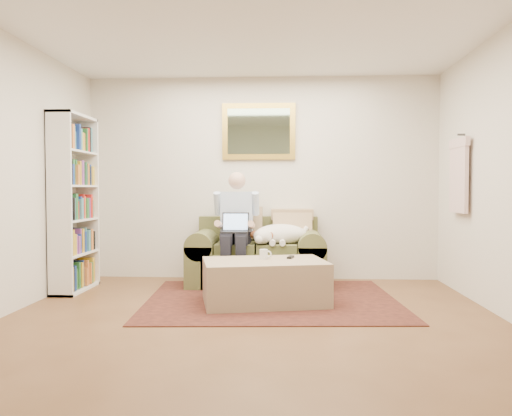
# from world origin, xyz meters

# --- Properties ---
(room_shell) EXTENTS (4.51, 5.00, 2.61)m
(room_shell) POSITION_xyz_m (0.00, 0.35, 1.30)
(room_shell) COLOR brown
(room_shell) RESTS_ON ground
(rug) EXTENTS (2.70, 2.22, 0.01)m
(rug) POSITION_xyz_m (0.16, 1.22, 0.01)
(rug) COLOR black
(rug) RESTS_ON room_shell
(sofa) EXTENTS (1.62, 0.83, 0.97)m
(sofa) POSITION_xyz_m (-0.04, 2.05, 0.28)
(sofa) COLOR brown
(sofa) RESTS_ON room_shell
(seated_man) EXTENTS (0.54, 0.76, 1.37)m
(seated_man) POSITION_xyz_m (-0.28, 1.91, 0.68)
(seated_man) COLOR #8CAAD8
(seated_man) RESTS_ON sofa
(laptop) EXTENTS (0.32, 0.25, 0.23)m
(laptop) POSITION_xyz_m (-0.28, 1.84, 0.72)
(laptop) COLOR black
(laptop) RESTS_ON seated_man
(sleeping_dog) EXTENTS (0.67, 0.42, 0.25)m
(sleeping_dog) POSITION_xyz_m (0.25, 1.97, 0.62)
(sleeping_dog) COLOR white
(sleeping_dog) RESTS_ON sofa
(ottoman) EXTENTS (1.34, 1.01, 0.44)m
(ottoman) POSITION_xyz_m (0.09, 1.05, 0.22)
(ottoman) COLOR tan
(ottoman) RESTS_ON room_shell
(coffee_mug) EXTENTS (0.08, 0.08, 0.10)m
(coffee_mug) POSITION_xyz_m (0.08, 1.14, 0.49)
(coffee_mug) COLOR white
(coffee_mug) RESTS_ON ottoman
(tv_remote) EXTENTS (0.08, 0.16, 0.02)m
(tv_remote) POSITION_xyz_m (0.36, 1.23, 0.45)
(tv_remote) COLOR black
(tv_remote) RESTS_ON ottoman
(bookshelf) EXTENTS (0.28, 0.80, 2.00)m
(bookshelf) POSITION_xyz_m (-2.10, 1.60, 1.00)
(bookshelf) COLOR white
(bookshelf) RESTS_ON room_shell
(wall_mirror) EXTENTS (0.94, 0.04, 0.72)m
(wall_mirror) POSITION_xyz_m (-0.04, 2.47, 1.90)
(wall_mirror) COLOR gold
(wall_mirror) RESTS_ON room_shell
(hanging_shirt) EXTENTS (0.06, 0.52, 0.90)m
(hanging_shirt) POSITION_xyz_m (2.19, 1.60, 1.35)
(hanging_shirt) COLOR beige
(hanging_shirt) RESTS_ON room_shell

